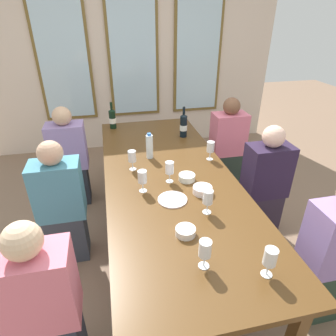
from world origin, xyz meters
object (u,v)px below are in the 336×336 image
(water_bottle, at_px, (150,146))
(wine_glass_4, at_px, (208,198))
(wine_glass_3, at_px, (132,157))
(wine_glass_6, at_px, (211,148))
(dining_table, at_px, (169,182))
(seated_person_4, at_px, (70,160))
(seated_person_1, at_px, (331,257))
(seated_person_5, at_px, (227,147))
(white_plate_0, at_px, (173,199))
(seated_person_3, at_px, (264,186))
(wine_glass_0, at_px, (205,250))
(tasting_bowl_0, at_px, (187,177))
(tasting_bowl_1, at_px, (186,231))
(wine_glass_2, at_px, (170,168))
(wine_bottle_0, at_px, (184,125))
(seated_person_0, at_px, (44,309))
(wine_bottle_1, at_px, (112,119))
(tasting_bowl_2, at_px, (202,190))
(wine_glass_1, at_px, (142,177))
(wine_glass_5, at_px, (270,258))
(seated_person_2, at_px, (62,207))

(water_bottle, height_order, wine_glass_4, water_bottle)
(wine_glass_3, bearing_deg, wine_glass_6, 3.03)
(dining_table, distance_m, seated_person_4, 1.28)
(seated_person_1, xyz_separation_m, seated_person_5, (0.00, 1.75, 0.00))
(white_plate_0, xyz_separation_m, seated_person_3, (0.94, 0.33, -0.22))
(seated_person_4, bearing_deg, wine_glass_0, -65.28)
(tasting_bowl_0, bearing_deg, dining_table, 140.62)
(wine_glass_6, height_order, seated_person_4, seated_person_4)
(tasting_bowl_1, relative_size, wine_glass_2, 0.72)
(wine_bottle_0, height_order, wine_glass_4, wine_bottle_0)
(wine_bottle_0, distance_m, seated_person_0, 2.09)
(wine_bottle_1, relative_size, wine_glass_6, 1.74)
(tasting_bowl_1, relative_size, wine_glass_4, 0.72)
(wine_glass_0, distance_m, wine_glass_6, 1.26)
(wine_glass_4, bearing_deg, tasting_bowl_2, 79.18)
(tasting_bowl_1, distance_m, wine_glass_4, 0.28)
(wine_glass_0, xyz_separation_m, seated_person_4, (-0.87, 1.88, -0.33))
(seated_person_0, bearing_deg, wine_glass_1, 47.43)
(tasting_bowl_1, bearing_deg, seated_person_0, -168.10)
(white_plate_0, relative_size, wine_glass_2, 1.23)
(tasting_bowl_0, height_order, wine_glass_3, wine_glass_3)
(tasting_bowl_0, xyz_separation_m, seated_person_0, (-1.02, -0.79, -0.24))
(wine_glass_1, bearing_deg, tasting_bowl_1, -70.56)
(tasting_bowl_2, height_order, wine_glass_3, wine_glass_3)
(wine_glass_5, bearing_deg, wine_glass_1, 119.50)
(wine_glass_2, bearing_deg, wine_bottle_0, 68.32)
(wine_glass_6, bearing_deg, wine_glass_0, -110.99)
(wine_glass_6, bearing_deg, wine_glass_1, -149.81)
(wine_glass_3, relative_size, wine_glass_4, 1.00)
(wine_bottle_0, relative_size, wine_glass_1, 1.88)
(white_plate_0, bearing_deg, seated_person_2, 154.75)
(wine_bottle_1, distance_m, seated_person_4, 0.66)
(tasting_bowl_2, height_order, seated_person_3, seated_person_3)
(wine_glass_3, height_order, wine_glass_5, same)
(tasting_bowl_2, distance_m, wine_glass_4, 0.25)
(wine_glass_3, bearing_deg, tasting_bowl_1, -75.65)
(white_plate_0, xyz_separation_m, wine_glass_1, (-0.19, 0.16, 0.12))
(wine_bottle_0, relative_size, seated_person_1, 0.29)
(tasting_bowl_1, bearing_deg, seated_person_1, -10.98)
(wine_bottle_0, distance_m, wine_glass_2, 0.94)
(dining_table, distance_m, seated_person_5, 1.24)
(wine_glass_1, bearing_deg, water_bottle, 75.54)
(wine_glass_2, relative_size, seated_person_2, 0.16)
(tasting_bowl_1, xyz_separation_m, seated_person_4, (-0.84, 1.62, -0.24))
(dining_table, bearing_deg, tasting_bowl_0, -39.38)
(water_bottle, xyz_separation_m, wine_glass_4, (0.25, -0.89, 0.00))
(wine_glass_1, xyz_separation_m, seated_person_0, (-0.65, -0.71, -0.34))
(wine_bottle_1, bearing_deg, seated_person_1, -58.40)
(wine_glass_6, bearing_deg, seated_person_5, 54.40)
(seated_person_0, distance_m, seated_person_4, 1.79)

